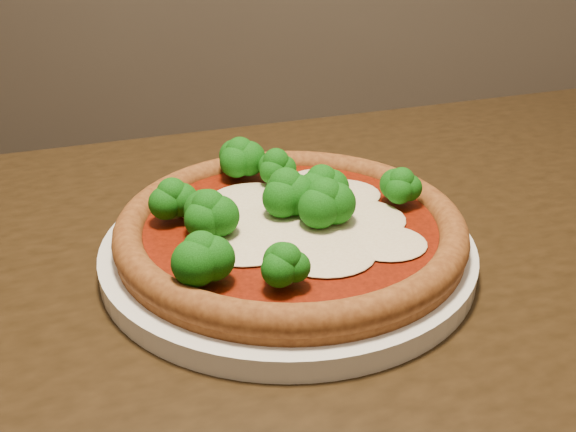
{
  "coord_description": "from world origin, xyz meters",
  "views": [
    {
      "loc": [
        0.02,
        -0.54,
        1.03
      ],
      "look_at": [
        0.02,
        -0.08,
        0.79
      ],
      "focal_mm": 40.0,
      "sensor_mm": 36.0,
      "label": 1
    }
  ],
  "objects": [
    {
      "name": "pizza",
      "position": [
        0.02,
        -0.07,
        0.78
      ],
      "size": [
        0.29,
        0.29,
        0.06
      ],
      "rotation": [
        0.0,
        0.0,
        -0.4
      ],
      "color": "brown",
      "rests_on": "plate"
    },
    {
      "name": "plate",
      "position": [
        0.02,
        -0.08,
        0.76
      ],
      "size": [
        0.31,
        0.31,
        0.02
      ],
      "primitive_type": "cylinder",
      "color": "silver",
      "rests_on": "dining_table"
    },
    {
      "name": "dining_table",
      "position": [
        -0.0,
        -0.11,
        0.65
      ],
      "size": [
        1.44,
        1.09,
        0.75
      ],
      "rotation": [
        0.0,
        0.0,
        0.33
      ],
      "color": "black",
      "rests_on": "floor"
    }
  ]
}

